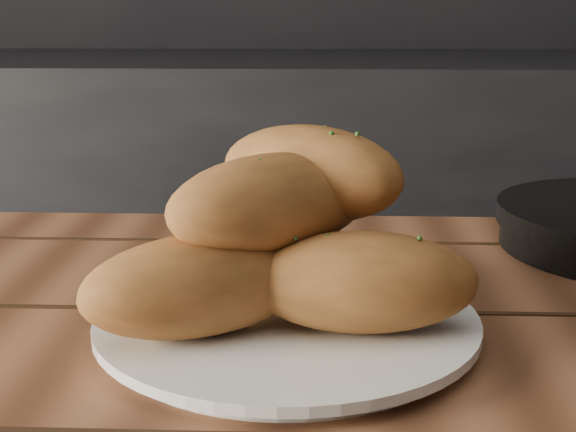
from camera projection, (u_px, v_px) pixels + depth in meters
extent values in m
cube|color=black|center=(197.00, 279.00, 1.65)|extent=(2.80, 0.60, 0.90)
cube|color=brown|center=(453.00, 392.00, 0.57)|extent=(1.59, 0.83, 0.04)
cylinder|color=white|center=(287.00, 329.00, 0.61)|extent=(0.26, 0.26, 0.01)
cylinder|color=white|center=(287.00, 319.00, 0.61)|extent=(0.29, 0.29, 0.01)
ellipsoid|color=#A8632E|center=(199.00, 285.00, 0.56)|extent=(0.19, 0.14, 0.07)
ellipsoid|color=#A8632E|center=(362.00, 282.00, 0.57)|extent=(0.17, 0.08, 0.07)
ellipsoid|color=#A8632E|center=(283.00, 245.00, 0.66)|extent=(0.09, 0.17, 0.07)
ellipsoid|color=#A8632E|center=(271.00, 203.00, 0.58)|extent=(0.18, 0.16, 0.07)
ellipsoid|color=#A8632E|center=(310.00, 173.00, 0.61)|extent=(0.17, 0.14, 0.07)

